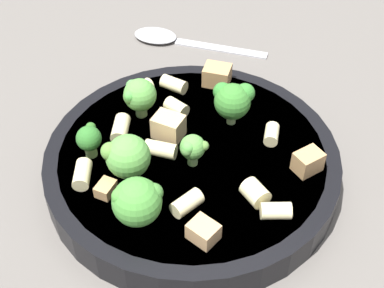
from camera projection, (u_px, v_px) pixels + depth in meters
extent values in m
plane|color=#5B5651|center=(192.00, 175.00, 0.51)|extent=(2.00, 2.00, 0.00)
cylinder|color=black|center=(192.00, 164.00, 0.50)|extent=(0.27, 0.27, 0.03)
cylinder|color=beige|center=(192.00, 154.00, 0.49)|extent=(0.24, 0.24, 0.01)
torus|color=black|center=(192.00, 153.00, 0.49)|extent=(0.27, 0.27, 0.00)
cylinder|color=#84AD60|center=(193.00, 158.00, 0.47)|extent=(0.01, 0.01, 0.01)
sphere|color=#569942|center=(193.00, 147.00, 0.47)|extent=(0.02, 0.02, 0.02)
sphere|color=#539C43|center=(188.00, 148.00, 0.46)|extent=(0.01, 0.01, 0.01)
sphere|color=#50833D|center=(187.00, 150.00, 0.46)|extent=(0.01, 0.01, 0.01)
sphere|color=#568539|center=(201.00, 147.00, 0.46)|extent=(0.01, 0.01, 0.01)
cylinder|color=#84AD60|center=(130.00, 172.00, 0.46)|extent=(0.01, 0.01, 0.01)
sphere|color=#569942|center=(128.00, 157.00, 0.45)|extent=(0.04, 0.04, 0.04)
sphere|color=#4C913B|center=(130.00, 144.00, 0.46)|extent=(0.02, 0.02, 0.02)
sphere|color=#578A39|center=(110.00, 151.00, 0.45)|extent=(0.02, 0.02, 0.02)
cylinder|color=#9EC175|center=(231.00, 117.00, 0.51)|extent=(0.01, 0.01, 0.01)
sphere|color=#387A2D|center=(232.00, 102.00, 0.50)|extent=(0.03, 0.03, 0.03)
sphere|color=#327D2E|center=(222.00, 92.00, 0.50)|extent=(0.02, 0.02, 0.02)
sphere|color=#347B2E|center=(245.00, 93.00, 0.50)|extent=(0.02, 0.02, 0.02)
sphere|color=#326F29|center=(243.00, 92.00, 0.50)|extent=(0.02, 0.02, 0.02)
cylinder|color=#84AD60|center=(141.00, 109.00, 0.52)|extent=(0.01, 0.01, 0.01)
sphere|color=#569942|center=(140.00, 95.00, 0.51)|extent=(0.03, 0.03, 0.03)
sphere|color=green|center=(130.00, 96.00, 0.50)|extent=(0.01, 0.01, 0.01)
sphere|color=#508339|center=(131.00, 96.00, 0.50)|extent=(0.02, 0.02, 0.02)
sphere|color=#4E9644|center=(132.00, 86.00, 0.51)|extent=(0.01, 0.01, 0.01)
cylinder|color=#93B766|center=(91.00, 150.00, 0.48)|extent=(0.01, 0.01, 0.01)
sphere|color=#2D6B28|center=(89.00, 138.00, 0.47)|extent=(0.02, 0.02, 0.02)
sphere|color=#276927|center=(90.00, 143.00, 0.47)|extent=(0.01, 0.01, 0.01)
sphere|color=#2F6324|center=(91.00, 127.00, 0.48)|extent=(0.01, 0.01, 0.01)
cylinder|color=#84AD60|center=(139.00, 217.00, 0.43)|extent=(0.01, 0.01, 0.01)
sphere|color=#478E38|center=(137.00, 202.00, 0.41)|extent=(0.04, 0.04, 0.04)
sphere|color=#427F34|center=(154.00, 193.00, 0.41)|extent=(0.02, 0.02, 0.02)
sphere|color=#469035|center=(120.00, 196.00, 0.41)|extent=(0.01, 0.01, 0.01)
cylinder|color=beige|center=(272.00, 134.00, 0.50)|extent=(0.02, 0.02, 0.01)
cylinder|color=beige|center=(161.00, 149.00, 0.48)|extent=(0.03, 0.03, 0.01)
cylinder|color=beige|center=(176.00, 108.00, 0.52)|extent=(0.02, 0.03, 0.01)
cylinder|color=beige|center=(276.00, 211.00, 0.43)|extent=(0.03, 0.03, 0.01)
cylinder|color=beige|center=(142.00, 89.00, 0.55)|extent=(0.02, 0.02, 0.01)
cylinder|color=beige|center=(121.00, 129.00, 0.50)|extent=(0.03, 0.03, 0.02)
cylinder|color=beige|center=(82.00, 174.00, 0.46)|extent=(0.03, 0.03, 0.01)
cylinder|color=beige|center=(187.00, 203.00, 0.44)|extent=(0.03, 0.02, 0.01)
cylinder|color=beige|center=(174.00, 84.00, 0.55)|extent=(0.02, 0.03, 0.01)
cylinder|color=beige|center=(255.00, 193.00, 0.44)|extent=(0.02, 0.02, 0.02)
cube|color=tan|center=(217.00, 75.00, 0.56)|extent=(0.04, 0.04, 0.02)
cube|color=tan|center=(107.00, 190.00, 0.45)|extent=(0.02, 0.02, 0.01)
cube|color=tan|center=(203.00, 232.00, 0.41)|extent=(0.02, 0.03, 0.02)
cube|color=tan|center=(168.00, 127.00, 0.50)|extent=(0.03, 0.03, 0.02)
cube|color=tan|center=(308.00, 162.00, 0.47)|extent=(0.02, 0.02, 0.02)
cube|color=silver|center=(221.00, 48.00, 0.66)|extent=(0.08, 0.10, 0.01)
ellipsoid|color=silver|center=(156.00, 36.00, 0.68)|extent=(0.06, 0.07, 0.01)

